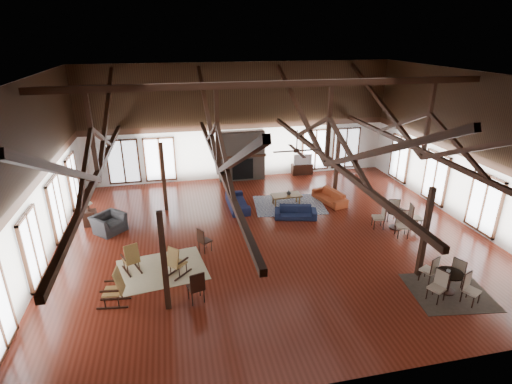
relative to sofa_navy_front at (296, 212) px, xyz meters
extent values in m
plane|color=maroon|center=(-1.37, -1.43, -0.26)|extent=(16.00, 16.00, 0.00)
cube|color=black|center=(-1.37, -1.43, 5.74)|extent=(16.00, 14.00, 0.02)
cube|color=silver|center=(-1.37, 5.57, 2.74)|extent=(16.00, 0.02, 6.00)
cube|color=silver|center=(-1.37, -8.43, 2.74)|extent=(16.00, 0.02, 6.00)
cube|color=silver|center=(-9.37, -1.43, 2.74)|extent=(0.02, 14.00, 6.00)
cube|color=silver|center=(6.63, -1.43, 2.74)|extent=(0.02, 14.00, 6.00)
cube|color=black|center=(-1.37, -1.43, 5.49)|extent=(15.60, 0.18, 0.22)
cube|color=black|center=(-7.37, -1.43, 2.79)|extent=(0.16, 13.70, 0.18)
cube|color=black|center=(-7.37, -1.43, 4.14)|extent=(0.14, 0.14, 2.70)
cube|color=black|center=(-7.37, 2.07, 4.02)|extent=(0.15, 7.07, 3.12)
cube|color=black|center=(-7.37, -4.93, 4.02)|extent=(0.15, 7.07, 3.12)
cube|color=black|center=(-3.37, -1.43, 2.79)|extent=(0.16, 13.70, 0.18)
cube|color=black|center=(-3.37, -1.43, 4.14)|extent=(0.14, 0.14, 2.70)
cube|color=black|center=(-3.37, 2.07, 4.02)|extent=(0.15, 7.07, 3.12)
cube|color=black|center=(-3.37, -4.93, 4.02)|extent=(0.15, 7.07, 3.12)
cube|color=black|center=(0.63, -1.43, 2.79)|extent=(0.16, 13.70, 0.18)
cube|color=black|center=(0.63, -1.43, 4.14)|extent=(0.14, 0.14, 2.70)
cube|color=black|center=(0.63, 2.07, 4.02)|extent=(0.15, 7.07, 3.12)
cube|color=black|center=(0.63, -4.93, 4.02)|extent=(0.15, 7.07, 3.12)
cube|color=black|center=(4.63, -1.43, 2.79)|extent=(0.16, 13.70, 0.18)
cube|color=black|center=(4.63, -1.43, 4.14)|extent=(0.14, 0.14, 2.70)
cube|color=black|center=(4.63, 2.07, 4.02)|extent=(0.15, 7.07, 3.12)
cube|color=black|center=(4.63, -4.93, 4.02)|extent=(0.15, 7.07, 3.12)
cube|color=black|center=(-5.37, -4.93, 1.27)|extent=(0.16, 0.16, 3.05)
cube|color=black|center=(2.63, -4.93, 1.27)|extent=(0.16, 0.16, 3.05)
cube|color=black|center=(-5.37, 2.07, 1.27)|extent=(0.16, 0.16, 3.05)
cube|color=black|center=(2.63, 2.07, 1.27)|extent=(0.16, 0.16, 3.05)
cube|color=#695B50|center=(-1.37, 5.25, 1.04)|extent=(2.40, 0.62, 2.60)
cube|color=black|center=(-1.37, 4.93, 0.39)|extent=(1.10, 0.06, 1.10)
cube|color=black|center=(-1.37, 4.97, 1.09)|extent=(2.50, 0.20, 0.12)
cylinder|color=black|center=(-0.87, -2.43, 3.79)|extent=(0.04, 0.04, 0.70)
cylinder|color=black|center=(-0.87, -2.43, 3.44)|extent=(0.20, 0.20, 0.10)
cube|color=black|center=(-0.42, -2.43, 3.44)|extent=(0.70, 0.12, 0.02)
cube|color=black|center=(-0.87, -1.98, 3.44)|extent=(0.12, 0.70, 0.02)
cube|color=black|center=(-1.32, -2.43, 3.44)|extent=(0.70, 0.12, 0.02)
cube|color=black|center=(-0.87, -2.88, 3.44)|extent=(0.12, 0.70, 0.02)
imported|color=#161E3D|center=(0.00, 0.00, 0.00)|extent=(1.88, 1.11, 0.52)
imported|color=#161B3D|center=(-2.23, 1.57, 0.04)|extent=(2.06, 0.82, 0.60)
imported|color=#9E3F1E|center=(2.06, 1.30, 0.02)|extent=(2.01, 1.18, 0.55)
cube|color=brown|center=(-0.01, 1.38, 0.22)|extent=(1.35, 0.70, 0.06)
cube|color=brown|center=(-0.57, 1.16, -0.03)|extent=(0.06, 0.06, 0.45)
cube|color=brown|center=(-0.57, 1.60, -0.03)|extent=(0.06, 0.06, 0.45)
cube|color=brown|center=(0.55, 1.16, -0.03)|extent=(0.06, 0.06, 0.45)
cube|color=brown|center=(0.55, 1.60, -0.03)|extent=(0.06, 0.06, 0.45)
imported|color=#B2B2B2|center=(0.10, 1.38, 0.36)|extent=(0.27, 0.27, 0.21)
imported|color=#29292B|center=(-7.58, 0.36, 0.11)|extent=(1.49, 1.49, 0.73)
cube|color=black|center=(-8.41, 1.13, 0.06)|extent=(0.48, 0.48, 0.64)
cylinder|color=black|center=(-8.41, 1.13, 0.57)|extent=(0.08, 0.08, 0.38)
cone|color=beige|center=(-8.41, 1.13, 0.83)|extent=(0.34, 0.34, 0.28)
cube|color=olive|center=(-6.53, -2.70, 0.14)|extent=(0.59, 0.58, 0.05)
cube|color=olive|center=(-6.44, -2.90, 0.46)|extent=(0.49, 0.34, 0.66)
cube|color=black|center=(-6.70, -2.78, -0.23)|extent=(0.36, 0.76, 0.05)
cube|color=black|center=(-6.35, -2.63, -0.23)|extent=(0.36, 0.76, 0.05)
cube|color=olive|center=(-5.01, -3.24, 0.14)|extent=(0.63, 0.63, 0.05)
cube|color=olive|center=(-5.16, -3.39, 0.45)|extent=(0.45, 0.44, 0.66)
cube|color=black|center=(-5.15, -3.10, -0.23)|extent=(0.60, 0.61, 0.05)
cube|color=black|center=(-4.88, -3.37, -0.23)|extent=(0.60, 0.61, 0.05)
cube|color=olive|center=(-6.92, -4.42, 0.18)|extent=(0.54, 0.56, 0.05)
cube|color=olive|center=(-6.69, -4.45, 0.53)|extent=(0.25, 0.52, 0.73)
cube|color=black|center=(-6.94, -4.63, -0.23)|extent=(0.89, 0.16, 0.05)
cube|color=black|center=(-6.89, -4.22, -0.23)|extent=(0.89, 0.16, 0.05)
cube|color=black|center=(-4.02, -1.96, 0.16)|extent=(0.54, 0.54, 0.05)
cube|color=black|center=(-4.17, -2.06, 0.42)|extent=(0.24, 0.35, 0.51)
cylinder|color=black|center=(-4.02, -1.96, -0.05)|extent=(0.03, 0.03, 0.42)
cube|color=black|center=(-4.55, -4.78, 0.21)|extent=(0.54, 0.54, 0.05)
cube|color=black|center=(-4.50, -4.97, 0.50)|extent=(0.44, 0.15, 0.58)
cylinder|color=black|center=(-4.55, -4.78, -0.02)|extent=(0.04, 0.04, 0.47)
cylinder|color=black|center=(2.96, -5.96, 0.40)|extent=(0.78, 0.78, 0.04)
cylinder|color=black|center=(2.96, -5.96, 0.08)|extent=(0.10, 0.10, 0.64)
cylinder|color=black|center=(2.96, -5.96, -0.24)|extent=(0.47, 0.47, 0.04)
cylinder|color=black|center=(3.68, -1.75, 0.45)|extent=(0.84, 0.84, 0.04)
cylinder|color=black|center=(3.68, -1.75, 0.11)|extent=(0.10, 0.10, 0.69)
cylinder|color=black|center=(3.68, -1.75, -0.24)|extent=(0.50, 0.50, 0.04)
imported|color=#B2B2B2|center=(2.90, -5.92, 0.46)|extent=(0.12, 0.12, 0.09)
imported|color=#B2B2B2|center=(3.72, -1.68, 0.53)|extent=(0.15, 0.15, 0.11)
cube|color=black|center=(2.04, 5.32, 0.03)|extent=(1.15, 0.43, 0.57)
imported|color=#B2B2B2|center=(2.04, 5.32, 0.61)|extent=(1.01, 0.17, 0.58)
cube|color=tan|center=(-5.56, -2.87, -0.25)|extent=(3.12, 2.61, 0.01)
cube|color=#1B254E|center=(0.13, 1.38, -0.25)|extent=(3.38, 2.69, 0.01)
cube|color=black|center=(3.01, -5.99, -0.25)|extent=(2.57, 2.39, 0.01)
camera|label=1|loc=(-4.90, -14.65, 7.14)|focal=28.00mm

